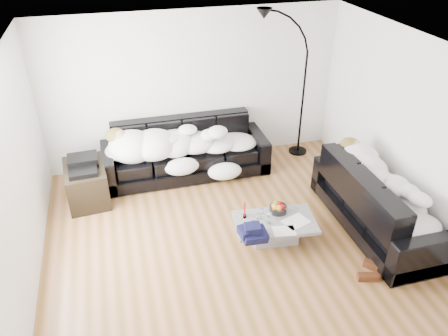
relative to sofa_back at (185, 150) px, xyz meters
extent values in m
plane|color=brown|center=(0.27, -1.76, -0.45)|extent=(5.00, 5.00, 0.00)
cube|color=silver|center=(0.27, 0.49, 0.85)|extent=(5.00, 0.02, 2.60)
cube|color=silver|center=(-2.23, -1.76, 0.85)|extent=(0.02, 4.50, 2.60)
cube|color=silver|center=(2.77, -1.76, 0.85)|extent=(0.02, 4.50, 2.60)
plane|color=white|center=(0.27, -1.76, 2.15)|extent=(5.00, 5.00, 0.00)
cube|color=black|center=(0.00, 0.00, 0.00)|extent=(2.72, 0.94, 0.89)
cube|color=black|center=(2.33, -2.14, 0.01)|extent=(0.96, 2.25, 0.91)
ellipsoid|color=#0F646B|center=(2.27, -1.44, 0.27)|extent=(0.42, 0.38, 0.20)
cube|color=#939699|center=(0.83, -2.03, -0.29)|extent=(1.15, 0.75, 0.32)
cylinder|color=white|center=(0.94, -1.85, -0.05)|extent=(0.27, 0.27, 0.15)
cylinder|color=white|center=(0.67, -1.94, -0.05)|extent=(0.08, 0.08, 0.17)
cylinder|color=white|center=(0.57, -2.05, -0.04)|extent=(0.08, 0.08, 0.18)
cylinder|color=white|center=(0.73, -2.06, -0.04)|extent=(0.09, 0.09, 0.18)
cylinder|color=maroon|center=(0.45, -1.85, -0.01)|extent=(0.05, 0.05, 0.25)
cylinder|color=maroon|center=(0.47, -1.81, -0.02)|extent=(0.04, 0.04, 0.21)
cube|color=silver|center=(1.09, -2.12, -0.12)|extent=(0.40, 0.35, 0.01)
cube|color=silver|center=(0.86, -2.26, -0.12)|extent=(0.32, 0.26, 0.01)
cube|color=black|center=(-1.62, -0.39, -0.15)|extent=(0.66, 0.90, 0.59)
cube|color=black|center=(-1.62, -0.39, 0.21)|extent=(0.46, 0.36, 0.13)
camera|label=1|loc=(-1.05, -6.32, 3.52)|focal=35.00mm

